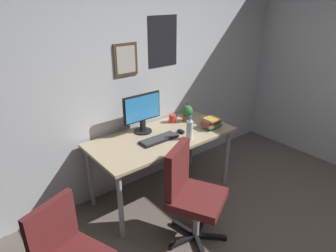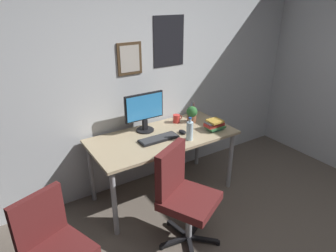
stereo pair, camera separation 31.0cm
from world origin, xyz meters
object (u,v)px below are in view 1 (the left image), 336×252
object	(u,v)px
computer_mouse	(181,131)
pen_cup	(187,111)
office_chair	(189,191)
coffee_mug_near	(172,118)
book_stack_left	(211,123)
monitor	(142,112)
water_bottle	(190,130)
potted_plant	(187,113)
keyboard	(159,139)

from	to	relation	value
computer_mouse	pen_cup	bearing A→B (deg)	41.12
office_chair	coffee_mug_near	bearing A→B (deg)	58.74
computer_mouse	book_stack_left	bearing A→B (deg)	-17.07
monitor	book_stack_left	xyz separation A→B (m)	(0.67, -0.40, -0.18)
water_bottle	book_stack_left	bearing A→B (deg)	7.91
office_chair	potted_plant	xyz separation A→B (m)	(0.72, 0.83, 0.33)
monitor	potted_plant	size ratio (longest dim) A/B	2.36
office_chair	pen_cup	xyz separation A→B (m)	(0.83, 0.97, 0.28)
pen_cup	computer_mouse	bearing A→B (deg)	-138.88
office_chair	water_bottle	size ratio (longest dim) A/B	3.76
potted_plant	book_stack_left	distance (m)	0.33
water_bottle	book_stack_left	distance (m)	0.39
water_bottle	coffee_mug_near	xyz separation A→B (m)	(0.15, 0.46, -0.06)
potted_plant	computer_mouse	bearing A→B (deg)	-143.36
keyboard	pen_cup	xyz separation A→B (m)	(0.70, 0.34, 0.04)
book_stack_left	potted_plant	bearing A→B (deg)	104.31
office_chair	computer_mouse	xyz separation A→B (m)	(0.44, 0.62, 0.24)
potted_plant	water_bottle	bearing A→B (deg)	-129.35
water_bottle	book_stack_left	size ratio (longest dim) A/B	1.18
water_bottle	book_stack_left	world-z (taller)	water_bottle
coffee_mug_near	computer_mouse	bearing A→B (deg)	-112.25
monitor	pen_cup	distance (m)	0.73
computer_mouse	book_stack_left	distance (m)	0.38
book_stack_left	water_bottle	bearing A→B (deg)	-172.09
keyboard	potted_plant	distance (m)	0.62
office_chair	book_stack_left	world-z (taller)	office_chair
potted_plant	office_chair	bearing A→B (deg)	-130.77
monitor	water_bottle	size ratio (longest dim) A/B	1.82
potted_plant	coffee_mug_near	bearing A→B (deg)	152.52
water_bottle	pen_cup	bearing A→B (deg)	50.46
water_bottle	pen_cup	size ratio (longest dim) A/B	1.26
coffee_mug_near	potted_plant	distance (m)	0.19
water_bottle	coffee_mug_near	world-z (taller)	water_bottle
coffee_mug_near	book_stack_left	world-z (taller)	book_stack_left
computer_mouse	water_bottle	xyz separation A→B (m)	(-0.03, -0.17, 0.09)
office_chair	monitor	distance (m)	1.03
water_bottle	monitor	bearing A→B (deg)	122.08
pen_cup	book_stack_left	size ratio (longest dim) A/B	0.94
keyboard	coffee_mug_near	xyz separation A→B (m)	(0.42, 0.29, 0.04)
water_bottle	potted_plant	size ratio (longest dim) A/B	1.29
water_bottle	pen_cup	xyz separation A→B (m)	(0.42, 0.51, -0.05)
monitor	potted_plant	bearing A→B (deg)	-7.77
computer_mouse	monitor	bearing A→B (deg)	137.05
pen_cup	office_chair	bearing A→B (deg)	-130.67
keyboard	pen_cup	bearing A→B (deg)	25.91
coffee_mug_near	book_stack_left	distance (m)	0.47
keyboard	book_stack_left	distance (m)	0.67
keyboard	potted_plant	world-z (taller)	potted_plant
monitor	coffee_mug_near	distance (m)	0.47
monitor	potted_plant	distance (m)	0.61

